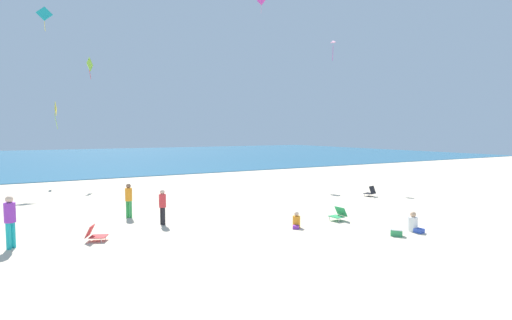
{
  "coord_description": "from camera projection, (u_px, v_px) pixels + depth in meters",
  "views": [
    {
      "loc": [
        -7.38,
        -6.67,
        3.86
      ],
      "look_at": [
        0.0,
        6.26,
        2.79
      ],
      "focal_mm": 27.7,
      "sensor_mm": 36.0,
      "label": 1
    }
  ],
  "objects": [
    {
      "name": "kite_yellow",
      "position": [
        56.0,
        109.0,
        29.57
      ],
      "size": [
        0.21,
        1.05,
        2.07
      ],
      "rotation": [
        0.0,
        0.0,
        4.8
      ],
      "color": "yellow"
    },
    {
      "name": "beach_chair_mid_beach",
      "position": [
        339.0,
        214.0,
        17.17
      ],
      "size": [
        0.67,
        0.62,
        0.59
      ],
      "rotation": [
        0.0,
        0.0,
        3.21
      ],
      "color": "#2D9956",
      "rests_on": "ground_plane"
    },
    {
      "name": "cooler_box",
      "position": [
        397.0,
        232.0,
        14.63
      ],
      "size": [
        0.49,
        0.51,
        0.27
      ],
      "rotation": [
        0.0,
        0.0,
        5.36
      ],
      "color": "#339956",
      "rests_on": "ground_plane"
    },
    {
      "name": "ocean_water",
      "position": [
        88.0,
        157.0,
        59.35
      ],
      "size": [
        120.0,
        60.0,
        0.05
      ],
      "primitive_type": "cube",
      "color": "#236084",
      "rests_on": "ground_plane"
    },
    {
      "name": "person_0",
      "position": [
        296.0,
        222.0,
        15.9
      ],
      "size": [
        0.54,
        0.57,
        0.65
      ],
      "rotation": [
        0.0,
        0.0,
        4.0
      ],
      "color": "orange",
      "rests_on": "ground_plane"
    },
    {
      "name": "kite_pink",
      "position": [
        333.0,
        42.0,
        30.34
      ],
      "size": [
        0.33,
        0.45,
        1.56
      ],
      "rotation": [
        0.0,
        0.0,
        1.59
      ],
      "color": "pink"
    },
    {
      "name": "kite_lime",
      "position": [
        90.0,
        64.0,
        30.53
      ],
      "size": [
        0.59,
        0.96,
        1.71
      ],
      "rotation": [
        0.0,
        0.0,
        4.23
      ],
      "color": "#99DB33"
    },
    {
      "name": "ground_plane",
      "position": [
        216.0,
        215.0,
        18.37
      ],
      "size": [
        120.0,
        120.0,
        0.0
      ],
      "primitive_type": "plane",
      "color": "beige"
    },
    {
      "name": "beach_chair_far_right",
      "position": [
        371.0,
        192.0,
        23.57
      ],
      "size": [
        0.66,
        0.69,
        0.63
      ],
      "rotation": [
        0.0,
        0.0,
        1.84
      ],
      "color": "black",
      "rests_on": "ground_plane"
    },
    {
      "name": "kite_teal",
      "position": [
        44.0,
        14.0,
        29.74
      ],
      "size": [
        1.16,
        0.33,
        1.87
      ],
      "rotation": [
        0.0,
        0.0,
        5.96
      ],
      "color": "#1EADAD"
    },
    {
      "name": "beach_chair_near_camera",
      "position": [
        95.0,
        234.0,
        13.93
      ],
      "size": [
        0.83,
        0.76,
        0.57
      ],
      "rotation": [
        0.0,
        0.0,
        5.85
      ],
      "color": "#D13D3D",
      "rests_on": "ground_plane"
    },
    {
      "name": "person_1",
      "position": [
        129.0,
        198.0,
        17.69
      ],
      "size": [
        0.43,
        0.43,
        1.54
      ],
      "rotation": [
        0.0,
        0.0,
        3.8
      ],
      "color": "green",
      "rests_on": "ground_plane"
    },
    {
      "name": "person_3",
      "position": [
        414.0,
        224.0,
        15.28
      ],
      "size": [
        0.4,
        0.64,
        0.77
      ],
      "rotation": [
        0.0,
        0.0,
        4.81
      ],
      "color": "white",
      "rests_on": "ground_plane"
    },
    {
      "name": "person_5",
      "position": [
        10.0,
        218.0,
        13.0
      ],
      "size": [
        0.49,
        0.49,
        1.76
      ],
      "rotation": [
        0.0,
        0.0,
        2.48
      ],
      "color": "#19ADB2",
      "rests_on": "ground_plane"
    },
    {
      "name": "person_2",
      "position": [
        163.0,
        204.0,
        16.35
      ],
      "size": [
        0.36,
        0.36,
        1.47
      ],
      "rotation": [
        0.0,
        0.0,
        0.24
      ],
      "color": "black",
      "rests_on": "ground_plane"
    },
    {
      "name": "kite_magenta",
      "position": [
        261.0,
        1.0,
        34.58
      ],
      "size": [
        0.52,
        0.66,
        1.53
      ],
      "rotation": [
        0.0,
        0.0,
        5.64
      ],
      "color": "#DB3DA8"
    }
  ]
}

